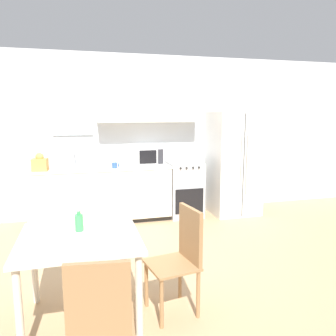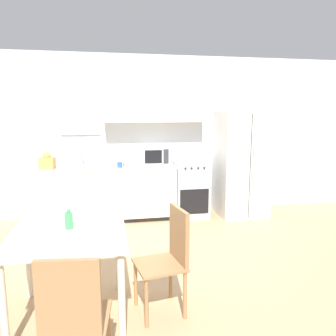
# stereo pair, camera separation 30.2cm
# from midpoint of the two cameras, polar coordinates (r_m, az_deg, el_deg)

# --- Properties ---
(ground_plane) EXTENTS (12.00, 12.00, 0.00)m
(ground_plane) POSITION_cam_midpoint_polar(r_m,az_deg,el_deg) (3.90, -1.74, -16.91)
(ground_plane) COLOR tan
(wall_back) EXTENTS (12.00, 0.38, 2.70)m
(wall_back) POSITION_cam_midpoint_polar(r_m,az_deg,el_deg) (5.60, -4.55, 6.67)
(wall_back) COLOR silver
(wall_back) RESTS_ON ground_plane
(kitchen_counter) EXTENTS (2.20, 0.63, 0.89)m
(kitchen_counter) POSITION_cam_midpoint_polar(r_m,az_deg,el_deg) (5.41, -8.91, -4.34)
(kitchen_counter) COLOR #333333
(kitchen_counter) RESTS_ON ground_plane
(oven_range) EXTENTS (0.55, 0.65, 0.92)m
(oven_range) POSITION_cam_midpoint_polar(r_m,az_deg,el_deg) (5.61, 5.33, -3.65)
(oven_range) COLOR #B7BABC
(oven_range) RESTS_ON ground_plane
(refrigerator) EXTENTS (0.79, 0.79, 1.76)m
(refrigerator) POSITION_cam_midpoint_polar(r_m,az_deg,el_deg) (5.78, 14.04, 0.75)
(refrigerator) COLOR silver
(refrigerator) RESTS_ON ground_plane
(kitchen_sink) EXTENTS (0.70, 0.42, 0.24)m
(kitchen_sink) POSITION_cam_midpoint_polar(r_m,az_deg,el_deg) (5.33, -13.33, 0.31)
(kitchen_sink) COLOR #B7BABC
(kitchen_sink) RESTS_ON kitchen_counter
(microwave) EXTENTS (0.44, 0.37, 0.30)m
(microwave) POSITION_cam_midpoint_polar(r_m,az_deg,el_deg) (5.47, -0.71, 2.22)
(microwave) COLOR silver
(microwave) RESTS_ON kitchen_counter
(coffee_mug) EXTENTS (0.11, 0.08, 0.09)m
(coffee_mug) POSITION_cam_midpoint_polar(r_m,az_deg,el_deg) (5.18, -6.68, 0.57)
(coffee_mug) COLOR #335999
(coffee_mug) RESTS_ON kitchen_counter
(grocery_bag_0) EXTENTS (0.23, 0.20, 0.27)m
(grocery_bag_0) POSITION_cam_midpoint_polar(r_m,az_deg,el_deg) (5.25, -18.77, 1.02)
(grocery_bag_0) COLOR #DB994C
(grocery_bag_0) RESTS_ON kitchen_counter
(dining_table) EXTENTS (0.95, 0.90, 0.75)m
(dining_table) POSITION_cam_midpoint_polar(r_m,az_deg,el_deg) (2.88, -14.04, -13.14)
(dining_table) COLOR beige
(dining_table) RESTS_ON ground_plane
(dining_chair_near) EXTENTS (0.45, 0.45, 0.93)m
(dining_chair_near) POSITION_cam_midpoint_polar(r_m,az_deg,el_deg) (2.19, -12.09, -23.85)
(dining_chair_near) COLOR #997047
(dining_chair_near) RESTS_ON ground_plane
(dining_chair_side) EXTENTS (0.46, 0.46, 0.93)m
(dining_chair_side) POSITION_cam_midpoint_polar(r_m,az_deg,el_deg) (2.94, 3.37, -14.54)
(dining_chair_side) COLOR #997047
(dining_chair_side) RESTS_ON ground_plane
(drink_bottle) EXTENTS (0.07, 0.07, 0.19)m
(drink_bottle) POSITION_cam_midpoint_polar(r_m,az_deg,el_deg) (2.94, -14.06, -8.76)
(drink_bottle) COLOR #3FB259
(drink_bottle) RESTS_ON dining_table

